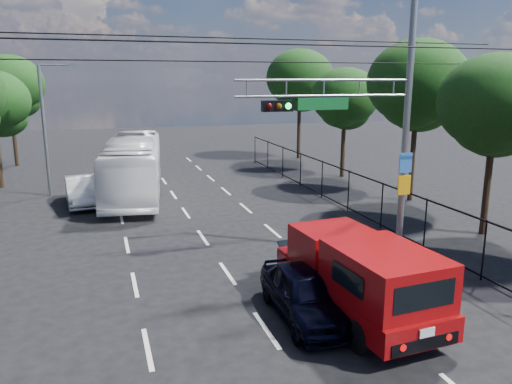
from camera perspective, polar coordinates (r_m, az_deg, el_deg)
name	(u,v)px	position (r m, az deg, el deg)	size (l,w,h in m)	color
lane_markings	(194,224)	(22.30, -7.14, -3.66)	(6.12, 38.00, 0.01)	beige
signal_mast	(377,110)	(17.60, 13.62, 9.04)	(6.43, 0.39, 9.50)	slate
streetlight_left	(47,123)	(29.25, -22.75, 7.23)	(2.09, 0.22, 7.08)	slate
utility_wires	(218,48)	(16.36, -4.38, 16.08)	(22.00, 5.04, 0.74)	black
fence_right	(368,199)	(22.96, 12.66, -0.74)	(0.06, 34.03, 2.00)	black
tree_right_b	(495,111)	(22.03, 25.65, 8.36)	(4.50, 4.50, 7.31)	black
tree_right_c	(417,90)	(27.04, 17.96, 11.03)	(5.10, 5.10, 8.29)	black
tree_right_d	(345,102)	(32.84, 10.12, 10.13)	(4.32, 4.32, 7.02)	black
tree_right_e	(300,83)	(40.15, 5.04, 12.28)	(5.28, 5.28, 8.58)	black
tree_left_e	(10,90)	(40.49, -26.34, 10.46)	(4.92, 4.92, 7.99)	black
red_pickup	(358,274)	(13.83, 11.60, -9.17)	(2.54, 6.08, 2.21)	black
navy_hatchback	(305,293)	(13.68, 5.63, -11.46)	(1.61, 4.01, 1.37)	black
white_bus	(134,166)	(28.23, -13.77, 2.88)	(2.69, 11.48, 3.20)	white
white_van	(82,191)	(26.93, -19.26, 0.13)	(1.50, 4.31, 1.42)	silver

